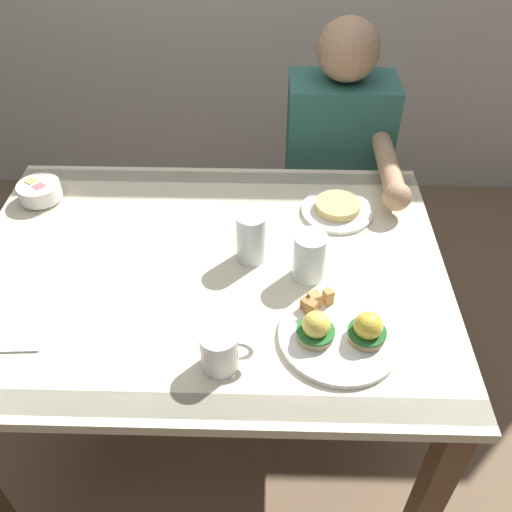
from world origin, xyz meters
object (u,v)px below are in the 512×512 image
fruit_bowl (40,192)px  water_glass_near (251,239)px  side_plate (337,209)px  dining_table (208,296)px  diner_person (337,168)px  coffee_mug (221,350)px  water_glass_far (309,259)px  eggs_benedict_plate (340,332)px

fruit_bowl → water_glass_near: water_glass_near is taller
fruit_bowl → side_plate: bearing=-2.6°
dining_table → diner_person: 0.72m
coffee_mug → diner_person: diner_person is taller
water_glass_far → diner_person: size_ratio=0.11×
eggs_benedict_plate → side_plate: eggs_benedict_plate is taller
eggs_benedict_plate → diner_person: size_ratio=0.24×
diner_person → dining_table: bearing=-122.8°
fruit_bowl → diner_person: (0.89, 0.33, -0.12)m
water_glass_far → side_plate: 0.27m
dining_table → water_glass_far: 0.30m
side_plate → fruit_bowl: bearing=177.4°
coffee_mug → side_plate: coffee_mug is taller
water_glass_near → diner_person: 0.64m
side_plate → water_glass_near: bearing=-140.6°
fruit_bowl → water_glass_near: 0.65m
side_plate → diner_person: 0.39m
diner_person → fruit_bowl: bearing=-159.5°
water_glass_far → side_plate: water_glass_far is taller
fruit_bowl → side_plate: fruit_bowl is taller
eggs_benedict_plate → coffee_mug: (-0.25, -0.08, 0.03)m
coffee_mug → water_glass_near: bearing=81.3°
diner_person → water_glass_far: bearing=-102.0°
fruit_bowl → coffee_mug: size_ratio=1.08×
eggs_benedict_plate → diner_person: (0.07, 0.82, -0.11)m
dining_table → coffee_mug: 0.34m
fruit_bowl → diner_person: diner_person is taller
fruit_bowl → diner_person: 0.95m
eggs_benedict_plate → side_plate: 0.45m
dining_table → diner_person: size_ratio=1.05×
dining_table → eggs_benedict_plate: eggs_benedict_plate is taller
side_plate → diner_person: diner_person is taller
coffee_mug → dining_table: bearing=101.6°
water_glass_near → coffee_mug: bearing=-98.7°
eggs_benedict_plate → water_glass_near: 0.33m
water_glass_near → water_glass_far: water_glass_near is taller
water_glass_near → side_plate: size_ratio=0.67×
fruit_bowl → water_glass_near: (0.61, -0.23, 0.03)m
dining_table → side_plate: (0.35, 0.23, 0.12)m
coffee_mug → side_plate: 0.60m
eggs_benedict_plate → coffee_mug: coffee_mug is taller
dining_table → side_plate: size_ratio=6.00×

